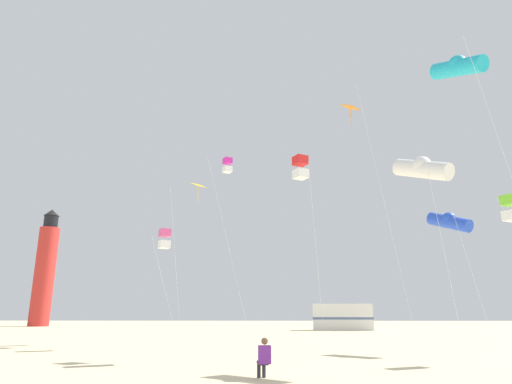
# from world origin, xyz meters

# --- Properties ---
(kite_flyer_standing) EXTENTS (0.44, 0.56, 1.16)m
(kite_flyer_standing) POSITION_xyz_m (-0.13, 6.74, 0.61)
(kite_flyer_standing) COLOR #722D99
(kite_flyer_standing) RESTS_ON ground
(kite_tube_white) EXTENTS (2.03, 2.43, 8.12)m
(kite_tube_white) POSITION_xyz_m (6.18, 9.73, 7.42)
(kite_tube_white) COLOR silver
(kite_tube_white) RESTS_ON ground
(kite_box_rainbow) EXTENTS (1.70, 1.64, 6.66)m
(kite_box_rainbow) POSITION_xyz_m (-6.11, 18.52, 6.08)
(kite_box_rainbow) COLOR silver
(kite_box_rainbow) RESTS_ON ground
(kite_box_lime) EXTENTS (3.28, 2.20, 6.91)m
(kite_box_lime) POSITION_xyz_m (10.74, 12.15, 6.33)
(kite_box_lime) COLOR silver
(kite_box_lime) RESTS_ON ground
(kite_diamond_orange) EXTENTS (3.24, 3.24, 13.50)m
(kite_diamond_orange) POSITION_xyz_m (4.92, 16.11, 12.58)
(kite_diamond_orange) COLOR silver
(kite_diamond_orange) RESTS_ON ground
(kite_box_magenta) EXTENTS (3.16, 2.30, 13.39)m
(kite_box_magenta) POSITION_xyz_m (-3.10, 24.99, 12.78)
(kite_box_magenta) COLOR silver
(kite_box_magenta) RESTS_ON ground
(kite_box_scarlet) EXTENTS (1.32, 1.32, 9.34)m
(kite_box_scarlet) POSITION_xyz_m (1.62, 13.49, 8.75)
(kite_box_scarlet) COLOR silver
(kite_box_scarlet) RESTS_ON ground
(kite_tube_cyan) EXTENTS (3.11, 3.50, 12.39)m
(kite_tube_cyan) POSITION_xyz_m (7.93, 9.33, 11.69)
(kite_tube_cyan) COLOR silver
(kite_tube_cyan) RESTS_ON ground
(kite_tube_blue) EXTENTS (2.42, 2.70, 7.30)m
(kite_tube_blue) POSITION_xyz_m (9.73, 16.40, 6.60)
(kite_tube_blue) COLOR silver
(kite_tube_blue) RESTS_ON ground
(kite_diamond_gold) EXTENTS (2.65, 2.65, 10.63)m
(kite_diamond_gold) POSITION_xyz_m (-4.93, 22.15, 9.95)
(kite_diamond_gold) COLOR silver
(kite_diamond_gold) RESTS_ON ground
(lighthouse_distant) EXTENTS (2.80, 2.80, 16.80)m
(lighthouse_distant) POSITION_xyz_m (-32.45, 56.64, 7.84)
(lighthouse_distant) COLOR red
(lighthouse_distant) RESTS_ON ground
(rv_van_white) EXTENTS (6.61, 2.86, 2.80)m
(rv_van_white) POSITION_xyz_m (8.03, 43.56, 1.39)
(rv_van_white) COLOR white
(rv_van_white) RESTS_ON ground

